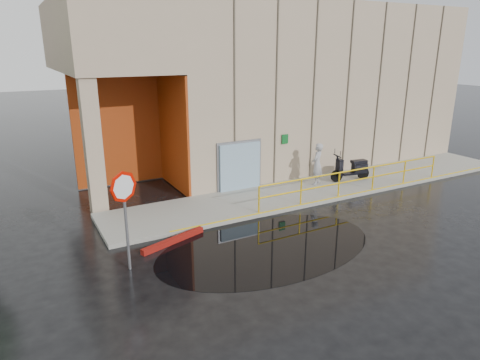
% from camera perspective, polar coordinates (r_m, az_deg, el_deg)
% --- Properties ---
extents(ground, '(120.00, 120.00, 0.00)m').
position_cam_1_polar(ground, '(13.86, 11.11, -8.68)').
color(ground, black).
rests_on(ground, ground).
extents(sidewalk, '(20.00, 3.00, 0.15)m').
position_cam_1_polar(sidewalk, '(19.44, 11.88, -0.82)').
color(sidewalk, gray).
rests_on(sidewalk, ground).
extents(building, '(20.00, 10.17, 8.00)m').
position_cam_1_polar(building, '(24.44, 4.49, 13.03)').
color(building, tan).
rests_on(building, ground).
extents(guardrail, '(9.56, 0.06, 1.03)m').
position_cam_1_polar(guardrail, '(18.48, 15.27, -0.06)').
color(guardrail, yellow).
rests_on(guardrail, sidewalk).
extents(person, '(0.81, 0.74, 1.85)m').
position_cam_1_polar(person, '(19.13, 10.24, 2.11)').
color(person, '#9D9CA1').
rests_on(person, sidewalk).
extents(scooter, '(1.97, 0.97, 1.49)m').
position_cam_1_polar(scooter, '(20.03, 14.64, 2.29)').
color(scooter, black).
rests_on(scooter, sidewalk).
extents(stop_sign, '(0.80, 0.42, 2.89)m').
position_cam_1_polar(stop_sign, '(11.87, -15.15, -2.60)').
color(stop_sign, slate).
rests_on(stop_sign, ground).
extents(red_curb, '(2.33, 0.94, 0.18)m').
position_cam_1_polar(red_curb, '(13.96, -8.84, -7.95)').
color(red_curb, maroon).
rests_on(red_curb, ground).
extents(puddle, '(7.41, 4.70, 0.01)m').
position_cam_1_polar(puddle, '(13.62, 3.61, -8.84)').
color(puddle, black).
rests_on(puddle, ground).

